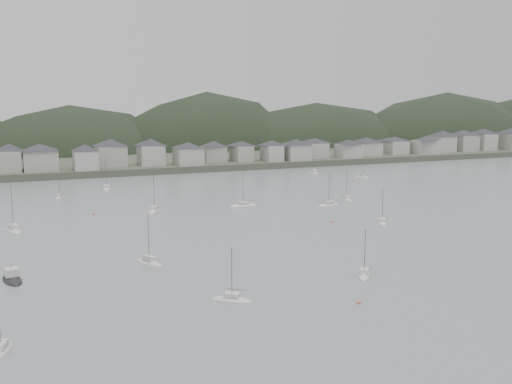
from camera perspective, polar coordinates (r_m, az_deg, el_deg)
name	(u,v)px	position (r m, az deg, el deg)	size (l,w,h in m)	color
ground	(425,288)	(106.20, 16.25, -9.07)	(900.00, 900.00, 0.00)	slate
far_shore_land	(121,149)	(379.48, -13.14, 4.12)	(900.00, 250.00, 3.00)	#383D2D
forested_ridge	(137,173)	(356.63, -11.59, 1.81)	(851.55, 103.94, 102.57)	black
waterfront_town	(264,149)	(286.34, 0.84, 4.28)	(451.48, 28.46, 12.92)	gray
moored_fleet	(195,224)	(153.58, -6.00, -3.11)	(235.50, 176.99, 13.21)	beige
motor_launch_far	(12,279)	(114.91, -22.83, -7.89)	(4.55, 8.75, 3.98)	black
mooring_buoys	(254,221)	(156.71, -0.23, -2.83)	(190.36, 123.95, 0.70)	#C55F41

